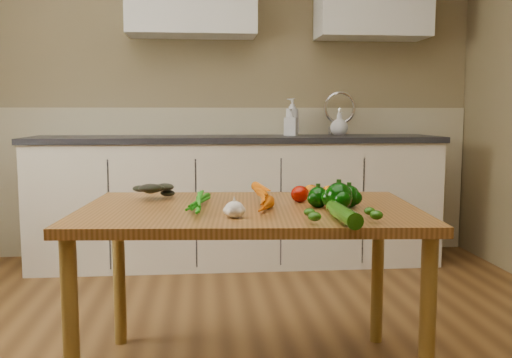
{
  "coord_description": "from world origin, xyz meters",
  "views": [
    {
      "loc": [
        -0.03,
        -1.81,
        1.06
      ],
      "look_at": [
        0.2,
        0.62,
        0.78
      ],
      "focal_mm": 40.0,
      "sensor_mm": 36.0,
      "label": 1
    }
  ],
  "objects_px": {
    "pepper_a": "(318,197)",
    "soap_bottle_c": "(339,124)",
    "pepper_b": "(349,196)",
    "carrot_bunch": "(243,200)",
    "tomato_a": "(300,194)",
    "garlic_bulb": "(234,209)",
    "soap_bottle_b": "(291,122)",
    "leafy_greens": "(154,189)",
    "table": "(249,226)",
    "soap_bottle_a": "(292,117)",
    "tomato_b": "(311,191)",
    "zucchini_b": "(346,216)",
    "tomato_c": "(329,193)",
    "pepper_c": "(339,197)",
    "zucchini_a": "(340,212)"
  },
  "relations": [
    {
      "from": "zucchini_b",
      "to": "tomato_c",
      "type": "bearing_deg",
      "value": 83.39
    },
    {
      "from": "tomato_c",
      "to": "pepper_b",
      "type": "bearing_deg",
      "value": -77.81
    },
    {
      "from": "leafy_greens",
      "to": "tomato_c",
      "type": "bearing_deg",
      "value": -6.72
    },
    {
      "from": "tomato_a",
      "to": "zucchini_b",
      "type": "bearing_deg",
      "value": -81.31
    },
    {
      "from": "soap_bottle_b",
      "to": "tomato_c",
      "type": "relative_size",
      "value": 2.8
    },
    {
      "from": "soap_bottle_b",
      "to": "soap_bottle_c",
      "type": "xyz_separation_m",
      "value": [
        0.35,
        0.0,
        -0.01
      ]
    },
    {
      "from": "soap_bottle_a",
      "to": "soap_bottle_c",
      "type": "xyz_separation_m",
      "value": [
        0.34,
        -0.04,
        -0.05
      ]
    },
    {
      "from": "tomato_b",
      "to": "tomato_a",
      "type": "bearing_deg",
      "value": -122.28
    },
    {
      "from": "table",
      "to": "zucchini_b",
      "type": "distance_m",
      "value": 0.48
    },
    {
      "from": "soap_bottle_a",
      "to": "tomato_c",
      "type": "bearing_deg",
      "value": 50.37
    },
    {
      "from": "pepper_c",
      "to": "tomato_a",
      "type": "xyz_separation_m",
      "value": [
        -0.11,
        0.21,
        -0.02
      ]
    },
    {
      "from": "soap_bottle_c",
      "to": "pepper_a",
      "type": "xyz_separation_m",
      "value": [
        -0.55,
        -1.93,
        -0.25
      ]
    },
    {
      "from": "pepper_c",
      "to": "tomato_b",
      "type": "relative_size",
      "value": 1.61
    },
    {
      "from": "pepper_b",
      "to": "tomato_c",
      "type": "distance_m",
      "value": 0.18
    },
    {
      "from": "soap_bottle_c",
      "to": "pepper_b",
      "type": "bearing_deg",
      "value": 130.8
    },
    {
      "from": "soap_bottle_c",
      "to": "leafy_greens",
      "type": "distance_m",
      "value": 2.06
    },
    {
      "from": "table",
      "to": "garlic_bulb",
      "type": "relative_size",
      "value": 19.67
    },
    {
      "from": "tomato_c",
      "to": "zucchini_b",
      "type": "distance_m",
      "value": 0.52
    },
    {
      "from": "soap_bottle_c",
      "to": "zucchini_b",
      "type": "relative_size",
      "value": 0.79
    },
    {
      "from": "garlic_bulb",
      "to": "tomato_b",
      "type": "xyz_separation_m",
      "value": [
        0.35,
        0.42,
        0.0
      ]
    },
    {
      "from": "garlic_bulb",
      "to": "table",
      "type": "bearing_deg",
      "value": 72.75
    },
    {
      "from": "table",
      "to": "pepper_a",
      "type": "relative_size",
      "value": 17.07
    },
    {
      "from": "pepper_b",
      "to": "carrot_bunch",
      "type": "bearing_deg",
      "value": 177.58
    },
    {
      "from": "soap_bottle_a",
      "to": "leafy_greens",
      "type": "relative_size",
      "value": 1.44
    },
    {
      "from": "soap_bottle_a",
      "to": "pepper_b",
      "type": "height_order",
      "value": "soap_bottle_a"
    },
    {
      "from": "leafy_greens",
      "to": "zucchini_a",
      "type": "xyz_separation_m",
      "value": [
        0.68,
        -0.5,
        -0.02
      ]
    },
    {
      "from": "pepper_a",
      "to": "soap_bottle_c",
      "type": "bearing_deg",
      "value": 74.18
    },
    {
      "from": "carrot_bunch",
      "to": "soap_bottle_c",
      "type": "bearing_deg",
      "value": 70.69
    },
    {
      "from": "soap_bottle_c",
      "to": "pepper_b",
      "type": "relative_size",
      "value": 1.96
    },
    {
      "from": "garlic_bulb",
      "to": "pepper_a",
      "type": "bearing_deg",
      "value": 29.52
    },
    {
      "from": "carrot_bunch",
      "to": "zucchini_b",
      "type": "height_order",
      "value": "carrot_bunch"
    },
    {
      "from": "garlic_bulb",
      "to": "pepper_b",
      "type": "bearing_deg",
      "value": 22.2
    },
    {
      "from": "soap_bottle_a",
      "to": "pepper_a",
      "type": "xyz_separation_m",
      "value": [
        -0.21,
        -1.97,
        -0.3
      ]
    },
    {
      "from": "pepper_b",
      "to": "tomato_a",
      "type": "height_order",
      "value": "pepper_b"
    },
    {
      "from": "pepper_a",
      "to": "tomato_a",
      "type": "distance_m",
      "value": 0.14
    },
    {
      "from": "soap_bottle_c",
      "to": "carrot_bunch",
      "type": "bearing_deg",
      "value": 119.59
    },
    {
      "from": "leafy_greens",
      "to": "pepper_b",
      "type": "height_order",
      "value": "leafy_greens"
    },
    {
      "from": "table",
      "to": "carrot_bunch",
      "type": "distance_m",
      "value": 0.12
    },
    {
      "from": "soap_bottle_a",
      "to": "carrot_bunch",
      "type": "xyz_separation_m",
      "value": [
        -0.5,
        -1.95,
        -0.3
      ]
    },
    {
      "from": "zucchini_b",
      "to": "soap_bottle_b",
      "type": "bearing_deg",
      "value": 85.76
    },
    {
      "from": "table",
      "to": "soap_bottle_b",
      "type": "height_order",
      "value": "soap_bottle_b"
    },
    {
      "from": "garlic_bulb",
      "to": "pepper_b",
      "type": "height_order",
      "value": "pepper_b"
    },
    {
      "from": "soap_bottle_c",
      "to": "garlic_bulb",
      "type": "relative_size",
      "value": 2.38
    },
    {
      "from": "soap_bottle_c",
      "to": "pepper_a",
      "type": "distance_m",
      "value": 2.02
    },
    {
      "from": "pepper_a",
      "to": "tomato_c",
      "type": "bearing_deg",
      "value": 64.53
    },
    {
      "from": "soap_bottle_b",
      "to": "zucchini_a",
      "type": "relative_size",
      "value": 0.9
    },
    {
      "from": "leafy_greens",
      "to": "tomato_b",
      "type": "distance_m",
      "value": 0.67
    },
    {
      "from": "table",
      "to": "pepper_a",
      "type": "distance_m",
      "value": 0.29
    },
    {
      "from": "tomato_a",
      "to": "carrot_bunch",
      "type": "bearing_deg",
      "value": -153.97
    },
    {
      "from": "tomato_b",
      "to": "soap_bottle_a",
      "type": "bearing_deg",
      "value": 83.73
    }
  ]
}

